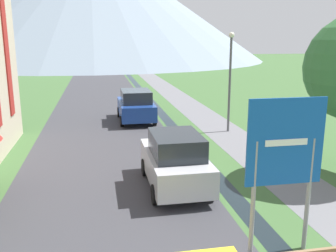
{
  "coord_description": "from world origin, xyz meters",
  "views": [
    {
      "loc": [
        -2.74,
        -2.96,
        4.75
      ],
      "look_at": [
        -0.29,
        10.0,
        1.61
      ],
      "focal_mm": 40.0,
      "sensor_mm": 36.0,
      "label": 1
    }
  ],
  "objects_px": {
    "parked_car_far": "(136,106)",
    "streetlamp": "(230,74)",
    "road_sign": "(285,156)",
    "parked_car_near": "(175,160)"
  },
  "relations": [
    {
      "from": "parked_car_far",
      "to": "streetlamp",
      "type": "xyz_separation_m",
      "value": [
        4.43,
        -3.27,
        2.06
      ]
    },
    {
      "from": "road_sign",
      "to": "streetlamp",
      "type": "xyz_separation_m",
      "value": [
        2.68,
        10.86,
        0.69
      ]
    },
    {
      "from": "road_sign",
      "to": "streetlamp",
      "type": "relative_size",
      "value": 0.71
    },
    {
      "from": "road_sign",
      "to": "streetlamp",
      "type": "height_order",
      "value": "streetlamp"
    },
    {
      "from": "road_sign",
      "to": "parked_car_far",
      "type": "xyz_separation_m",
      "value": [
        -1.74,
        14.13,
        -1.37
      ]
    },
    {
      "from": "parked_car_near",
      "to": "streetlamp",
      "type": "bearing_deg",
      "value": 58.06
    },
    {
      "from": "road_sign",
      "to": "parked_car_far",
      "type": "distance_m",
      "value": 14.3
    },
    {
      "from": "road_sign",
      "to": "parked_car_far",
      "type": "bearing_deg",
      "value": 97.02
    },
    {
      "from": "road_sign",
      "to": "parked_car_far",
      "type": "height_order",
      "value": "road_sign"
    },
    {
      "from": "parked_car_far",
      "to": "streetlamp",
      "type": "distance_m",
      "value": 5.88
    }
  ]
}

